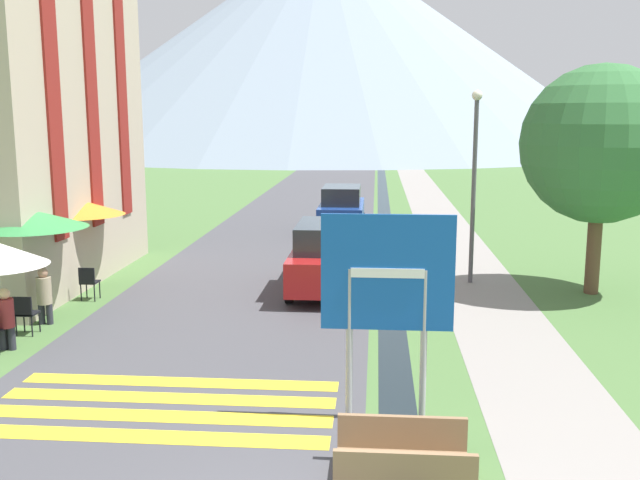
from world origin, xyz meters
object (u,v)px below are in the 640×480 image
object	(u,v)px
cafe_chair_far_left	(89,280)
tree_by_path	(601,145)
parked_car_near	(328,257)
person_seated_far	(44,293)
road_sign	(387,289)
cafe_umbrella_middle_green	(32,219)
parked_car_far	(342,209)
footbridge	(403,465)
cafe_chair_near_left	(25,311)
person_seated_near	(6,316)
cafe_umbrella_rear_orange	(83,208)
streetlamp	(474,170)

from	to	relation	value
cafe_chair_far_left	tree_by_path	bearing A→B (deg)	-10.40
parked_car_near	person_seated_far	world-z (taller)	parked_car_near
road_sign	tree_by_path	xyz separation A→B (m)	(5.38, 8.16, 1.76)
cafe_chair_far_left	person_seated_far	bearing A→B (deg)	-112.86
cafe_umbrella_middle_green	road_sign	bearing A→B (deg)	-32.60
parked_car_near	parked_car_far	distance (m)	9.32
footbridge	cafe_umbrella_middle_green	distance (m)	10.78
cafe_chair_near_left	person_seated_near	distance (m)	0.94
road_sign	tree_by_path	bearing A→B (deg)	56.62
cafe_umbrella_rear_orange	parked_car_near	bearing A→B (deg)	0.53
road_sign	parked_car_near	world-z (taller)	road_sign
cafe_chair_far_left	person_seated_near	xyz separation A→B (m)	(-0.11, -3.75, 0.17)
footbridge	tree_by_path	world-z (taller)	tree_by_path
footbridge	cafe_umbrella_rear_orange	world-z (taller)	cafe_umbrella_rear_orange
cafe_umbrella_rear_orange	person_seated_near	world-z (taller)	cafe_umbrella_rear_orange
person_seated_near	cafe_umbrella_middle_green	bearing A→B (deg)	102.36
footbridge	parked_car_far	xyz separation A→B (m)	(-1.71, 19.02, 0.68)
footbridge	cafe_chair_far_left	world-z (taller)	cafe_chair_far_left
cafe_chair_near_left	parked_car_far	bearing A→B (deg)	78.12
cafe_chair_near_left	cafe_umbrella_rear_orange	bearing A→B (deg)	107.54
cafe_chair_near_left	cafe_chair_far_left	size ratio (longest dim) A/B	1.00
cafe_chair_far_left	cafe_umbrella_rear_orange	world-z (taller)	cafe_umbrella_rear_orange
parked_car_near	cafe_chair_near_left	bearing A→B (deg)	-144.64
parked_car_near	streetlamp	distance (m)	4.57
streetlamp	tree_by_path	world-z (taller)	tree_by_path
person_seated_near	road_sign	bearing A→B (deg)	-19.96
footbridge	cafe_umbrella_rear_orange	size ratio (longest dim) A/B	0.73
road_sign	footbridge	world-z (taller)	road_sign
cafe_umbrella_middle_green	cafe_umbrella_rear_orange	distance (m)	2.78
cafe_chair_far_left	cafe_umbrella_middle_green	world-z (taller)	cafe_umbrella_middle_green
streetlamp	tree_by_path	distance (m)	3.19
person_seated_far	tree_by_path	size ratio (longest dim) A/B	0.22
cafe_umbrella_rear_orange	streetlamp	bearing A→B (deg)	7.35
parked_car_far	cafe_chair_near_left	world-z (taller)	parked_car_far
parked_car_far	tree_by_path	size ratio (longest dim) A/B	0.70
parked_car_far	cafe_chair_near_left	xyz separation A→B (m)	(-5.92, -13.60, -0.40)
cafe_umbrella_middle_green	person_seated_near	distance (m)	2.87
parked_car_near	parked_car_far	xyz separation A→B (m)	(-0.11, 9.32, -0.00)
cafe_chair_near_left	tree_by_path	size ratio (longest dim) A/B	0.15
road_sign	person_seated_far	size ratio (longest dim) A/B	2.48
footbridge	person_seated_near	world-z (taller)	person_seated_near
streetlamp	cafe_chair_far_left	bearing A→B (deg)	-164.30
parked_car_near	tree_by_path	bearing A→B (deg)	2.57
cafe_chair_near_left	person_seated_far	bearing A→B (deg)	99.08
parked_car_far	cafe_umbrella_rear_orange	distance (m)	11.40
cafe_umbrella_middle_green	cafe_umbrella_rear_orange	bearing A→B (deg)	90.07
footbridge	cafe_chair_far_left	xyz separation A→B (m)	(-7.43, 8.25, 0.29)
streetlamp	cafe_chair_near_left	bearing A→B (deg)	-150.64
parked_car_far	tree_by_path	world-z (taller)	tree_by_path
parked_car_near	person_seated_near	world-z (taller)	parked_car_near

